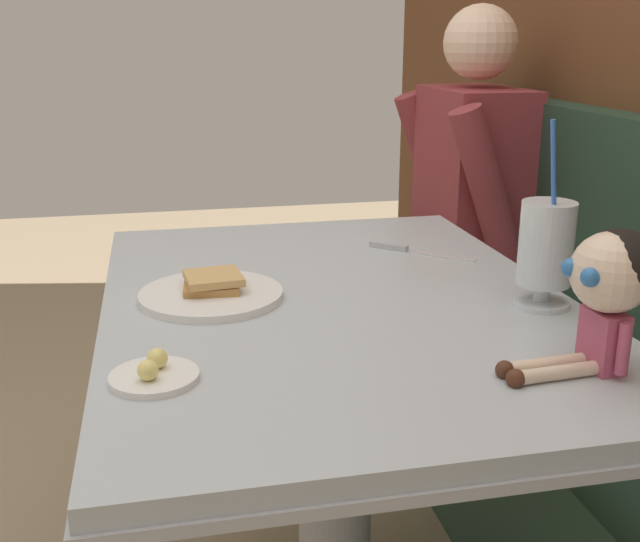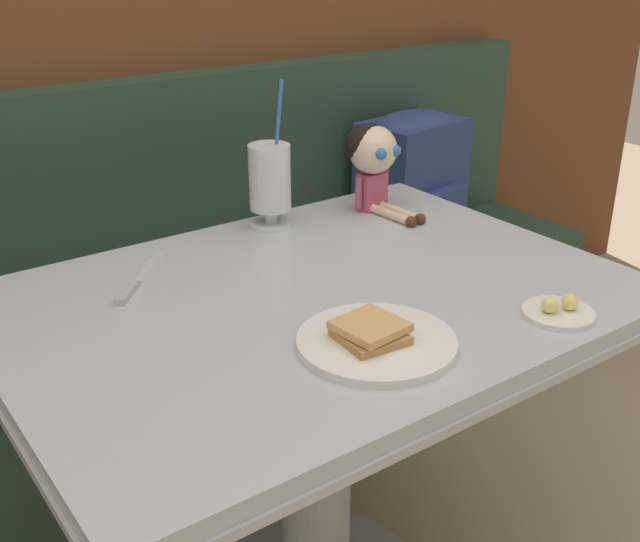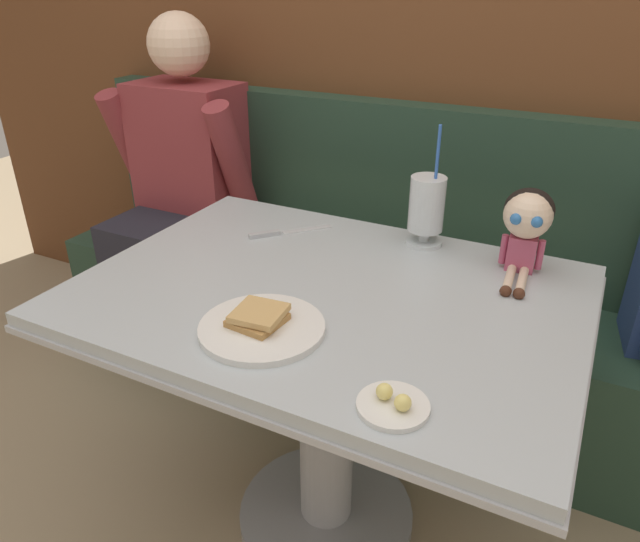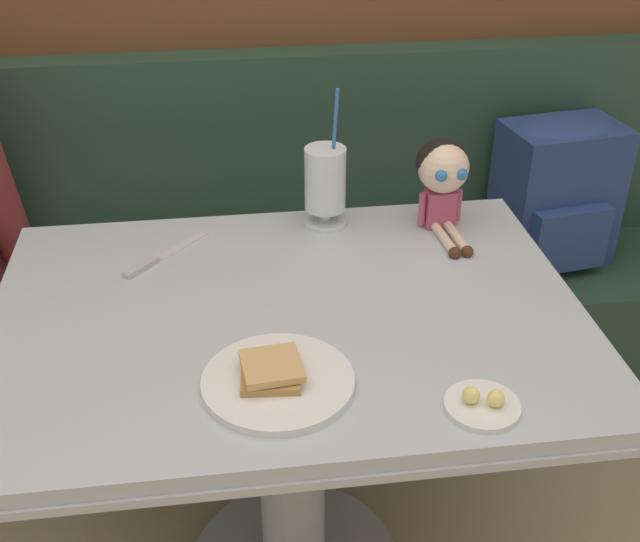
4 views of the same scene
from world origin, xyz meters
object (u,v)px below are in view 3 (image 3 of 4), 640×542
object	(u,v)px
butter_saucer	(393,404)
seated_doll	(527,219)
diner_patron	(184,166)
butter_knife	(276,233)
toast_plate	(261,325)
milkshake_glass	(426,208)

from	to	relation	value
butter_saucer	seated_doll	size ratio (longest dim) A/B	0.54
diner_patron	butter_knife	bearing A→B (deg)	-31.40
toast_plate	butter_knife	distance (m)	0.47
butter_saucer	seated_doll	world-z (taller)	seated_doll
butter_saucer	butter_knife	bearing A→B (deg)	135.46
milkshake_glass	diner_patron	bearing A→B (deg)	165.67
milkshake_glass	butter_knife	world-z (taller)	milkshake_glass
toast_plate	milkshake_glass	distance (m)	0.57
milkshake_glass	diner_patron	xyz separation A→B (m)	(-0.98, 0.25, -0.10)
diner_patron	seated_doll	bearing A→B (deg)	-13.34
toast_plate	butter_saucer	bearing A→B (deg)	-17.76
milkshake_glass	seated_doll	distance (m)	0.25
milkshake_glass	seated_doll	world-z (taller)	milkshake_glass
toast_plate	diner_patron	bearing A→B (deg)	136.20
milkshake_glass	seated_doll	bearing A→B (deg)	-9.34
milkshake_glass	butter_saucer	size ratio (longest dim) A/B	2.63
toast_plate	butter_knife	xyz separation A→B (m)	(-0.22, 0.42, -0.01)
seated_doll	diner_patron	bearing A→B (deg)	166.66
milkshake_glass	butter_knife	distance (m)	0.40
toast_plate	seated_doll	world-z (taller)	seated_doll
diner_patron	toast_plate	bearing A→B (deg)	-43.80
milkshake_glass	butter_knife	bearing A→B (deg)	-161.82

